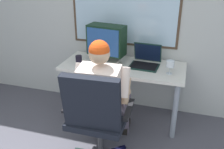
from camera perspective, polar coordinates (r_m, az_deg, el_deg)
wall_rear at (r=3.20m, az=1.18°, el=15.75°), size 4.57×0.08×2.72m
desk at (r=3.02m, az=2.50°, el=0.50°), size 1.45×0.62×0.72m
office_chair at (r=2.32m, az=-3.66°, el=-8.76°), size 0.64×0.59×1.02m
person_seated at (r=2.50m, az=-1.89°, el=-4.19°), size 0.55×0.75×1.23m
crt_monitor at (r=3.00m, az=-1.26°, el=7.67°), size 0.47×0.27×0.45m
laptop at (r=2.99m, az=7.66°, el=3.35°), size 0.35×0.34×0.25m
wine_glass at (r=2.78m, az=13.08°, el=2.22°), size 0.09×0.09×0.15m
coffee_mug at (r=3.02m, az=-7.55°, el=3.31°), size 0.07×0.07×0.11m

